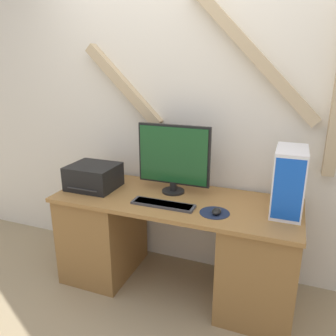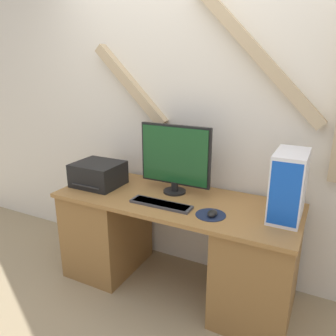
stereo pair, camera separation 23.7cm
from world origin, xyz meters
TOP-DOWN VIEW (x-y plane):
  - ground_plane at (0.00, 0.00)m, footprint 12.00×12.00m
  - wall_back at (0.01, 0.75)m, footprint 6.40×0.13m
  - desk at (0.00, 0.35)m, footprint 1.80×0.69m
  - monitor at (-0.06, 0.46)m, footprint 0.56×0.18m
  - keyboard at (-0.04, 0.20)m, footprint 0.45×0.12m
  - mousepad at (0.33, 0.21)m, footprint 0.20×0.20m
  - mouse at (0.35, 0.19)m, footprint 0.06×0.10m
  - computer_tower at (0.77, 0.39)m, footprint 0.19×0.35m
  - printer at (-0.68, 0.32)m, footprint 0.37×0.33m

SIDE VIEW (x-z plane):
  - ground_plane at x=0.00m, z-range 0.00..0.00m
  - desk at x=0.00m, z-range 0.01..0.77m
  - mousepad at x=0.33m, z-range 0.76..0.76m
  - keyboard at x=-0.04m, z-range 0.76..0.78m
  - mouse at x=0.35m, z-range 0.76..0.80m
  - printer at x=-0.68m, z-range 0.76..0.95m
  - computer_tower at x=0.77m, z-range 0.76..1.20m
  - monitor at x=-0.06m, z-range 0.78..1.30m
  - wall_back at x=0.01m, z-range 0.01..2.71m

